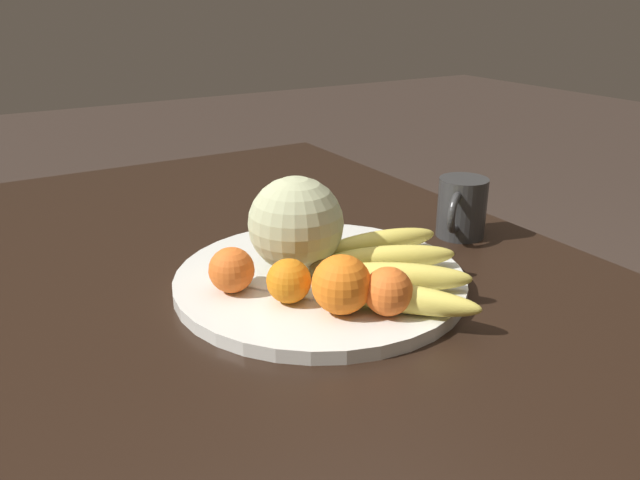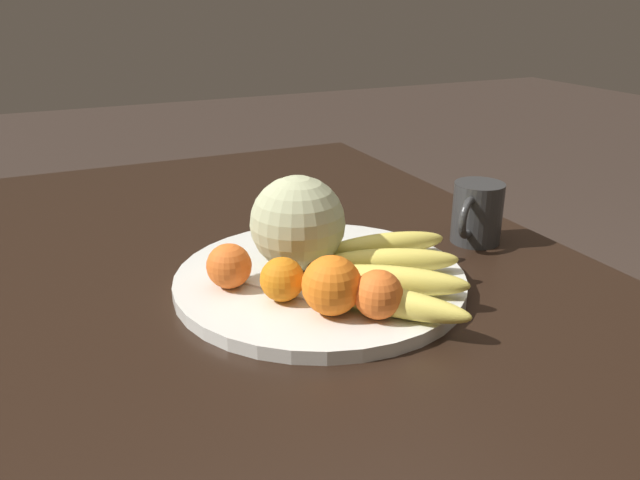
{
  "view_description": "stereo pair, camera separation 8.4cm",
  "coord_description": "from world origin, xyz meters",
  "px_view_note": "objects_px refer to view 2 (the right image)",
  "views": [
    {
      "loc": [
        -0.68,
        0.37,
        1.1
      ],
      "look_at": [
        -0.01,
        -0.03,
        0.79
      ],
      "focal_mm": 35.0,
      "sensor_mm": 36.0,
      "label": 1
    },
    {
      "loc": [
        -0.72,
        0.29,
        1.1
      ],
      "look_at": [
        -0.01,
        -0.03,
        0.79
      ],
      "focal_mm": 35.0,
      "sensor_mm": 36.0,
      "label": 2
    }
  ],
  "objects_px": {
    "melon": "(298,223)",
    "produce_tag": "(281,286)",
    "kitchen_table": "(295,343)",
    "orange_front_left": "(228,264)",
    "fruit_bowl": "(320,279)",
    "orange_back_left": "(282,279)",
    "banana_bunch": "(387,271)",
    "orange_mid_center": "(378,294)",
    "ceramic_mug": "(477,213)",
    "orange_front_right": "(329,286)"
  },
  "relations": [
    {
      "from": "banana_bunch",
      "to": "fruit_bowl",
      "type": "bearing_deg",
      "value": 164.68
    },
    {
      "from": "orange_mid_center",
      "to": "produce_tag",
      "type": "distance_m",
      "value": 0.15
    },
    {
      "from": "melon",
      "to": "orange_mid_center",
      "type": "xyz_separation_m",
      "value": [
        -0.17,
        -0.03,
        -0.04
      ]
    },
    {
      "from": "kitchen_table",
      "to": "produce_tag",
      "type": "relative_size",
      "value": 15.29
    },
    {
      "from": "kitchen_table",
      "to": "banana_bunch",
      "type": "distance_m",
      "value": 0.18
    },
    {
      "from": "orange_mid_center",
      "to": "produce_tag",
      "type": "bearing_deg",
      "value": 31.54
    },
    {
      "from": "orange_mid_center",
      "to": "ceramic_mug",
      "type": "xyz_separation_m",
      "value": [
        0.18,
        -0.28,
        0.0
      ]
    },
    {
      "from": "kitchen_table",
      "to": "orange_front_right",
      "type": "height_order",
      "value": "orange_front_right"
    },
    {
      "from": "orange_front_right",
      "to": "ceramic_mug",
      "type": "relative_size",
      "value": 0.68
    },
    {
      "from": "produce_tag",
      "to": "orange_mid_center",
      "type": "bearing_deg",
      "value": 175.89
    },
    {
      "from": "banana_bunch",
      "to": "orange_mid_center",
      "type": "xyz_separation_m",
      "value": [
        -0.07,
        0.06,
        0.01
      ]
    },
    {
      "from": "orange_mid_center",
      "to": "ceramic_mug",
      "type": "relative_size",
      "value": 0.55
    },
    {
      "from": "melon",
      "to": "banana_bunch",
      "type": "xyz_separation_m",
      "value": [
        -0.1,
        -0.09,
        -0.05
      ]
    },
    {
      "from": "banana_bunch",
      "to": "orange_front_right",
      "type": "xyz_separation_m",
      "value": [
        -0.04,
        0.1,
        0.02
      ]
    },
    {
      "from": "orange_front_left",
      "to": "produce_tag",
      "type": "distance_m",
      "value": 0.07
    },
    {
      "from": "orange_mid_center",
      "to": "fruit_bowl",
      "type": "bearing_deg",
      "value": 4.74
    },
    {
      "from": "orange_front_left",
      "to": "banana_bunch",
      "type": "bearing_deg",
      "value": -113.73
    },
    {
      "from": "orange_back_left",
      "to": "produce_tag",
      "type": "relative_size",
      "value": 0.57
    },
    {
      "from": "kitchen_table",
      "to": "ceramic_mug",
      "type": "relative_size",
      "value": 14.11
    },
    {
      "from": "orange_front_right",
      "to": "kitchen_table",
      "type": "bearing_deg",
      "value": -1.47
    },
    {
      "from": "orange_mid_center",
      "to": "ceramic_mug",
      "type": "distance_m",
      "value": 0.34
    },
    {
      "from": "kitchen_table",
      "to": "orange_front_left",
      "type": "distance_m",
      "value": 0.17
    },
    {
      "from": "melon",
      "to": "orange_mid_center",
      "type": "distance_m",
      "value": 0.18
    },
    {
      "from": "fruit_bowl",
      "to": "orange_back_left",
      "type": "height_order",
      "value": "orange_back_left"
    },
    {
      "from": "kitchen_table",
      "to": "orange_front_left",
      "type": "relative_size",
      "value": 25.59
    },
    {
      "from": "kitchen_table",
      "to": "ceramic_mug",
      "type": "xyz_separation_m",
      "value": [
        0.03,
        -0.33,
        0.14
      ]
    },
    {
      "from": "melon",
      "to": "orange_front_left",
      "type": "height_order",
      "value": "melon"
    },
    {
      "from": "orange_front_right",
      "to": "ceramic_mug",
      "type": "xyz_separation_m",
      "value": [
        0.15,
        -0.33,
        -0.0
      ]
    },
    {
      "from": "orange_front_right",
      "to": "produce_tag",
      "type": "relative_size",
      "value": 0.73
    },
    {
      "from": "orange_back_left",
      "to": "produce_tag",
      "type": "distance_m",
      "value": 0.04
    },
    {
      "from": "orange_front_right",
      "to": "orange_back_left",
      "type": "distance_m",
      "value": 0.07
    },
    {
      "from": "melon",
      "to": "ceramic_mug",
      "type": "relative_size",
      "value": 1.22
    },
    {
      "from": "fruit_bowl",
      "to": "produce_tag",
      "type": "relative_size",
      "value": 4.02
    },
    {
      "from": "fruit_bowl",
      "to": "banana_bunch",
      "type": "xyz_separation_m",
      "value": [
        -0.07,
        -0.07,
        0.03
      ]
    },
    {
      "from": "fruit_bowl",
      "to": "ceramic_mug",
      "type": "relative_size",
      "value": 3.71
    },
    {
      "from": "orange_back_left",
      "to": "ceramic_mug",
      "type": "distance_m",
      "value": 0.38
    },
    {
      "from": "orange_front_left",
      "to": "orange_front_right",
      "type": "relative_size",
      "value": 0.82
    },
    {
      "from": "melon",
      "to": "produce_tag",
      "type": "bearing_deg",
      "value": 137.8
    },
    {
      "from": "orange_front_left",
      "to": "ceramic_mug",
      "type": "relative_size",
      "value": 0.55
    },
    {
      "from": "fruit_bowl",
      "to": "banana_bunch",
      "type": "distance_m",
      "value": 0.1
    },
    {
      "from": "fruit_bowl",
      "to": "orange_mid_center",
      "type": "distance_m",
      "value": 0.14
    },
    {
      "from": "orange_front_left",
      "to": "ceramic_mug",
      "type": "bearing_deg",
      "value": -86.82
    },
    {
      "from": "kitchen_table",
      "to": "fruit_bowl",
      "type": "relative_size",
      "value": 3.8
    },
    {
      "from": "orange_back_left",
      "to": "produce_tag",
      "type": "height_order",
      "value": "orange_back_left"
    },
    {
      "from": "orange_front_right",
      "to": "orange_back_left",
      "type": "xyz_separation_m",
      "value": [
        0.06,
        0.04,
        -0.01
      ]
    },
    {
      "from": "orange_mid_center",
      "to": "orange_front_right",
      "type": "bearing_deg",
      "value": 55.67
    },
    {
      "from": "kitchen_table",
      "to": "produce_tag",
      "type": "bearing_deg",
      "value": 134.77
    },
    {
      "from": "fruit_bowl",
      "to": "orange_back_left",
      "type": "distance_m",
      "value": 0.1
    },
    {
      "from": "orange_mid_center",
      "to": "orange_back_left",
      "type": "height_order",
      "value": "orange_mid_center"
    },
    {
      "from": "banana_bunch",
      "to": "orange_front_right",
      "type": "distance_m",
      "value": 0.11
    }
  ]
}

